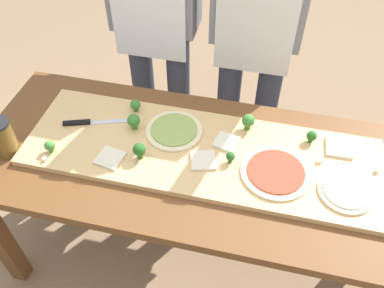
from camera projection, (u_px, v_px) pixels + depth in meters
The scene contains 24 objects.
ground_plane at pixel (203, 255), 2.09m from camera, with size 8.00×8.00×0.00m, color #896B4C.
prep_table at pixel (206, 176), 1.62m from camera, with size 1.83×0.73×0.75m.
cutting_board at pixel (201, 152), 1.56m from camera, with size 1.37×0.44×0.02m, color tan.
chefs_knife at pixel (88, 122), 1.65m from camera, with size 0.27×0.11×0.02m.
pizza_whole_tomato_red at pixel (276, 172), 1.47m from camera, with size 0.25×0.25×0.02m.
pizza_whole_pesto_green at pixel (174, 130), 1.62m from camera, with size 0.23×0.23×0.02m.
pizza_whole_white_garlic at pixel (346, 191), 1.41m from camera, with size 0.19×0.19×0.02m.
pizza_slice_near_right at pixel (110, 158), 1.52m from camera, with size 0.09×0.09×0.01m, color beige.
pizza_slice_far_right at pixel (203, 160), 1.51m from camera, with size 0.09×0.09×0.01m, color beige.
pizza_slice_near_left at pixel (339, 148), 1.55m from camera, with size 0.10×0.10×0.01m, color beige.
pizza_slice_far_left at pixel (226, 142), 1.57m from camera, with size 0.09×0.09×0.01m, color beige.
broccoli_floret_back_right at pixel (139, 150), 1.50m from camera, with size 0.05×0.05×0.07m.
broccoli_floret_back_mid at pixel (135, 105), 1.68m from camera, with size 0.04×0.04×0.06m.
broccoli_floret_back_left at pixel (312, 136), 1.56m from camera, with size 0.04×0.04×0.05m.
broccoli_floret_front_mid at pixel (50, 146), 1.53m from camera, with size 0.04×0.04×0.05m.
broccoli_floret_front_left at pixel (230, 157), 1.49m from camera, with size 0.03×0.03×0.05m.
broccoli_floret_center_left at pixel (134, 121), 1.61m from camera, with size 0.05×0.05×0.07m.
broccoli_floret_center_right at pixel (248, 121), 1.60m from camera, with size 0.05×0.05×0.07m.
cheese_crumble_a at pixel (45, 159), 1.51m from camera, with size 0.01×0.01×0.01m, color white.
cheese_crumble_b at pixel (377, 171), 1.47m from camera, with size 0.02×0.02×0.02m, color silver.
cheese_crumble_c at pixel (319, 161), 1.50m from camera, with size 0.01×0.01×0.01m, color white.
sauce_jar at pixel (3, 138), 1.52m from camera, with size 0.09×0.09×0.16m.
cook_left at pixel (155, 7), 1.85m from camera, with size 0.54×0.39×1.67m.
cook_right at pixel (258, 19), 1.78m from camera, with size 0.54×0.39×1.67m.
Camera 1 is at (0.18, -1.00, 1.92)m, focal length 37.90 mm.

